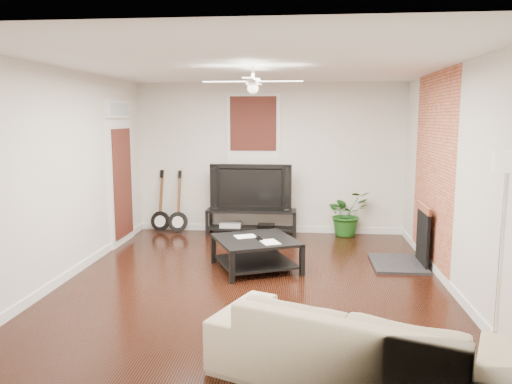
% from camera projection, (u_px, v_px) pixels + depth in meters
% --- Properties ---
extents(room, '(5.01, 6.01, 2.81)m').
position_uv_depth(room, '(253.00, 177.00, 6.39)').
color(room, black).
rests_on(room, ground).
extents(brick_accent, '(0.02, 2.20, 2.80)m').
position_uv_depth(brick_accent, '(433.00, 171.00, 7.14)').
color(brick_accent, '#AE5938').
rests_on(brick_accent, floor).
extents(fireplace, '(0.80, 1.10, 0.92)m').
position_uv_depth(fireplace, '(409.00, 235.00, 7.31)').
color(fireplace, black).
rests_on(fireplace, floor).
extents(window_back, '(1.00, 0.06, 1.30)m').
position_uv_depth(window_back, '(253.00, 129.00, 9.27)').
color(window_back, '#35120E').
rests_on(window_back, wall_back).
extents(door_left, '(0.08, 1.00, 2.50)m').
position_uv_depth(door_left, '(121.00, 171.00, 8.52)').
color(door_left, white).
rests_on(door_left, wall_left).
extents(tv_stand, '(1.67, 0.45, 0.47)m').
position_uv_depth(tv_stand, '(251.00, 222.00, 9.33)').
color(tv_stand, black).
rests_on(tv_stand, floor).
extents(tv, '(1.50, 0.20, 0.86)m').
position_uv_depth(tv, '(251.00, 186.00, 9.25)').
color(tv, black).
rests_on(tv, tv_stand).
extents(coffee_table, '(1.41, 1.41, 0.45)m').
position_uv_depth(coffee_table, '(256.00, 254.00, 7.15)').
color(coffee_table, black).
rests_on(coffee_table, floor).
extents(sofa, '(2.52, 1.72, 0.68)m').
position_uv_depth(sofa, '(355.00, 344.00, 4.03)').
color(sofa, tan).
rests_on(sofa, floor).
extents(floor_lamp, '(0.41, 0.41, 1.91)m').
position_uv_depth(floor_lamp, '(500.00, 271.00, 3.93)').
color(floor_lamp, silver).
rests_on(floor_lamp, floor).
extents(potted_plant, '(0.98, 0.94, 0.84)m').
position_uv_depth(potted_plant, '(347.00, 213.00, 9.18)').
color(potted_plant, '#1D5618').
rests_on(potted_plant, floor).
extents(guitar_left, '(0.40, 0.31, 1.20)m').
position_uv_depth(guitar_left, '(160.00, 201.00, 9.41)').
color(guitar_left, black).
rests_on(guitar_left, floor).
extents(guitar_right, '(0.38, 0.27, 1.20)m').
position_uv_depth(guitar_right, '(178.00, 202.00, 9.35)').
color(guitar_right, black).
rests_on(guitar_right, floor).
extents(ceiling_fan, '(1.24, 1.24, 0.32)m').
position_uv_depth(ceiling_fan, '(253.00, 82.00, 6.22)').
color(ceiling_fan, white).
rests_on(ceiling_fan, ceiling).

